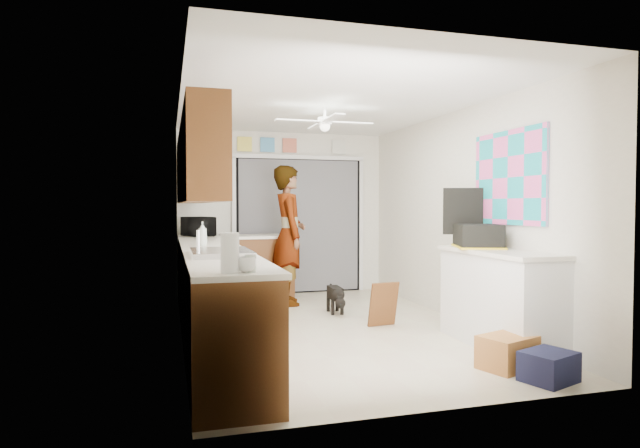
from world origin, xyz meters
TOP-DOWN VIEW (x-y plane):
  - floor at (0.00, 0.00)m, footprint 5.00×5.00m
  - ceiling at (0.00, 0.00)m, footprint 5.00×5.00m
  - wall_back at (0.00, 2.50)m, footprint 3.20×0.00m
  - wall_front at (0.00, -2.50)m, footprint 3.20×0.00m
  - wall_left at (-1.60, 0.00)m, footprint 0.00×5.00m
  - wall_right at (1.60, 0.00)m, footprint 0.00×5.00m
  - left_base_cabinets at (-1.30, 0.00)m, footprint 0.60×4.80m
  - left_countertop at (-1.29, 0.00)m, footprint 0.62×4.80m
  - upper_cabinets at (-1.44, 0.20)m, footprint 0.32×4.00m
  - sink_basin at (-1.29, -1.00)m, footprint 0.50×0.76m
  - faucet at (-1.48, -1.00)m, footprint 0.03×0.03m
  - peninsula_base at (-0.50, 2.00)m, footprint 1.00×0.60m
  - peninsula_top at (-0.50, 2.00)m, footprint 1.04×0.64m
  - back_opening_recess at (0.25, 2.47)m, footprint 2.00×0.06m
  - curtain_panel at (0.25, 2.43)m, footprint 1.90×0.03m
  - door_trim_left at (-0.77, 2.44)m, footprint 0.06×0.04m
  - door_trim_right at (1.27, 2.44)m, footprint 0.06×0.04m
  - door_trim_head at (0.25, 2.44)m, footprint 2.10×0.04m
  - header_frame_0 at (-0.60, 2.47)m, footprint 0.22×0.02m
  - header_frame_1 at (-0.25, 2.47)m, footprint 0.22×0.02m
  - header_frame_2 at (0.10, 2.47)m, footprint 0.22×0.02m
  - header_frame_4 at (0.90, 2.47)m, footprint 0.22×0.02m
  - route66_sign at (-0.95, 2.47)m, footprint 0.22×0.02m
  - right_counter_base at (1.35, -1.20)m, footprint 0.50×1.40m
  - right_counter_top at (1.34, -1.20)m, footprint 0.54×1.44m
  - abstract_painting at (1.58, -1.00)m, footprint 0.03×1.15m
  - ceiling_fan at (0.00, 0.20)m, footprint 1.14×1.14m
  - microwave at (-1.32, 1.96)m, footprint 0.49×0.58m
  - soap_bottle at (-1.38, 0.08)m, footprint 0.11×0.11m
  - cup at (-1.25, -2.25)m, footprint 0.14×0.14m
  - jar_b at (-1.22, -2.25)m, footprint 0.08×0.08m
  - paper_towel_roll at (-1.35, -2.25)m, footprint 0.13×0.13m
  - suitcase at (1.32, -0.86)m, footprint 0.58×0.66m
  - suitcase_rim at (1.32, -0.86)m, footprint 0.61×0.70m
  - suitcase_lid at (1.32, -0.57)m, footprint 0.40×0.17m
  - cardboard_box at (1.00, -1.83)m, footprint 0.53×0.46m
  - navy_crate at (1.11, -2.20)m, footprint 0.47×0.43m
  - cabinet_door_panel at (0.60, -0.10)m, footprint 0.35×0.17m
  - man at (-0.12, 1.55)m, footprint 0.50×0.73m
  - dog at (0.31, 0.78)m, footprint 0.23×0.49m

SIDE VIEW (x-z plane):
  - floor at x=0.00m, z-range 0.00..0.00m
  - navy_crate at x=1.11m, z-range 0.00..0.23m
  - cardboard_box at x=1.00m, z-range 0.00..0.28m
  - dog at x=0.31m, z-range 0.00..0.38m
  - cabinet_door_panel at x=0.60m, z-range 0.00..0.51m
  - left_base_cabinets at x=-1.30m, z-range 0.00..0.90m
  - peninsula_base at x=-0.50m, z-range 0.00..0.90m
  - right_counter_base at x=1.35m, z-range 0.00..0.90m
  - left_countertop at x=-1.29m, z-range 0.90..0.94m
  - peninsula_top at x=-0.50m, z-range 0.90..0.94m
  - right_counter_top at x=1.34m, z-range 0.90..0.94m
  - suitcase_rim at x=1.32m, z-range 0.94..0.96m
  - sink_basin at x=-1.29m, z-range 0.92..0.98m
  - man at x=-0.12m, z-range 0.00..1.92m
  - cup at x=-1.25m, z-range 0.94..1.04m
  - jar_b at x=-1.22m, z-range 0.94..1.05m
  - faucet at x=-1.48m, z-range 0.94..1.16m
  - back_opening_recess at x=0.25m, z-range 0.00..2.10m
  - door_trim_left at x=-0.77m, z-range 0.00..2.10m
  - door_trim_right at x=1.27m, z-range 0.00..2.10m
  - curtain_panel at x=0.25m, z-range 0.03..2.08m
  - suitcase at x=1.32m, z-range 0.94..1.18m
  - paper_towel_roll at x=-1.35m, z-range 0.94..1.20m
  - soap_bottle at x=-1.38m, z-range 0.94..1.20m
  - microwave at x=-1.32m, z-range 0.94..1.21m
  - wall_back at x=0.00m, z-range -0.35..2.85m
  - wall_front at x=0.00m, z-range -0.35..2.85m
  - wall_left at x=-1.60m, z-range -1.25..3.75m
  - wall_right at x=1.60m, z-range -1.25..3.75m
  - suitcase_lid at x=1.32m, z-range 1.06..1.56m
  - abstract_painting at x=1.58m, z-range 1.17..2.12m
  - upper_cabinets at x=-1.44m, z-range 1.40..2.20m
  - door_trim_head at x=0.25m, z-range 2.09..2.15m
  - header_frame_0 at x=-0.60m, z-range 2.19..2.41m
  - header_frame_1 at x=-0.25m, z-range 2.19..2.41m
  - header_frame_2 at x=0.10m, z-range 2.19..2.41m
  - header_frame_4 at x=0.90m, z-range 2.19..2.41m
  - route66_sign at x=-0.95m, z-range 2.17..2.43m
  - ceiling_fan at x=0.00m, z-range 2.20..2.44m
  - ceiling at x=0.00m, z-range 2.50..2.50m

